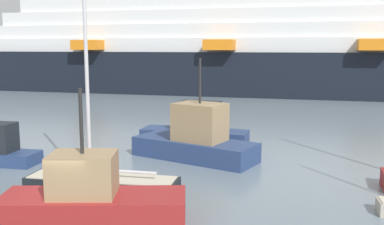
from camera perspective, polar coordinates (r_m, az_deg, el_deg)
name	(u,v)px	position (r m, az deg, el deg)	size (l,w,h in m)	color
ground_plane	(67,219)	(17.56, -15.93, -13.13)	(600.00, 600.00, 0.00)	slate
sailboat_0	(102,177)	(20.37, -11.64, -8.14)	(7.02, 2.17, 12.93)	black
fishing_boat_0	(90,197)	(16.95, -13.01, -10.67)	(7.15, 4.05, 4.92)	maroon
fishing_boat_1	(196,140)	(25.13, 0.57, -3.52)	(7.61, 4.54, 5.75)	navy
fishing_boat_2	(196,131)	(28.39, 0.53, -2.36)	(6.86, 2.05, 5.32)	navy
cruise_ship	(294,50)	(62.04, 13.12, 7.83)	(103.60, 17.53, 18.30)	black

